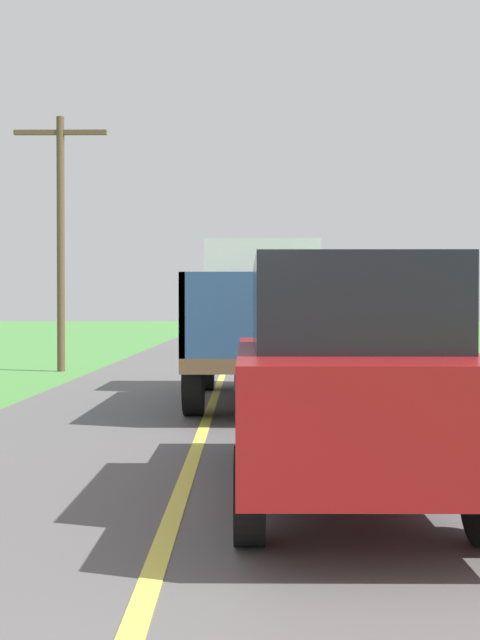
% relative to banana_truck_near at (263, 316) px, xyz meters
% --- Properties ---
extents(banana_truck_near, '(2.38, 5.82, 2.80)m').
position_rel_banana_truck_near_xyz_m(banana_truck_near, '(0.00, 0.00, 0.00)').
color(banana_truck_near, '#2D2D30').
rests_on(banana_truck_near, road_surface).
extents(utility_pole_roadside, '(2.39, 0.20, 6.56)m').
position_rel_banana_truck_near_xyz_m(utility_pole_roadside, '(-5.08, 6.05, 2.13)').
color(utility_pole_roadside, brown).
rests_on(utility_pole_roadside, ground).
extents(following_car, '(1.74, 4.10, 1.92)m').
position_rel_banana_truck_near_xyz_m(following_car, '(0.49, -7.04, -0.41)').
color(following_car, maroon).
rests_on(following_car, road_surface).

